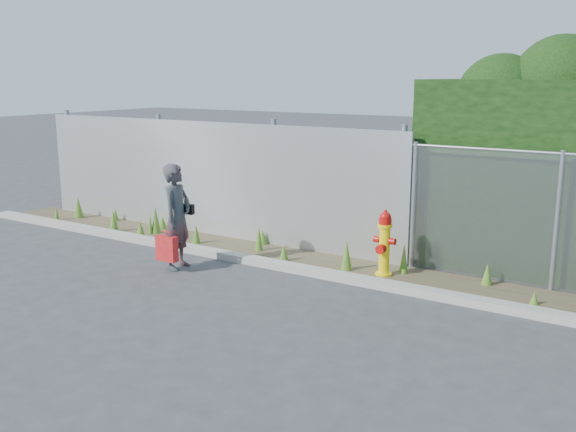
{
  "coord_description": "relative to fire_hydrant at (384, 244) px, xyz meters",
  "views": [
    {
      "loc": [
        4.73,
        -6.51,
        3.06
      ],
      "look_at": [
        -0.3,
        1.4,
        1.0
      ],
      "focal_mm": 40.0,
      "sensor_mm": 36.0,
      "label": 1
    }
  ],
  "objects": [
    {
      "name": "corrugated_fence",
      "position": [
        -4.1,
        0.66,
        0.59
      ],
      "size": [
        8.5,
        0.21,
        2.3
      ],
      "color": "silver",
      "rests_on": "ground"
    },
    {
      "name": "weed_strip",
      "position": [
        -0.92,
        0.11,
        -0.38
      ],
      "size": [
        16.0,
        1.29,
        0.54
      ],
      "color": "#483C29",
      "rests_on": "ground"
    },
    {
      "name": "fire_hydrant",
      "position": [
        0.0,
        0.0,
        0.0
      ],
      "size": [
        0.35,
        0.32,
        1.06
      ],
      "rotation": [
        0.0,
        0.0,
        -0.01
      ],
      "color": "yellow",
      "rests_on": "ground"
    },
    {
      "name": "curb",
      "position": [
        -0.86,
        -0.55,
        -0.45
      ],
      "size": [
        16.0,
        0.22,
        0.12
      ],
      "primitive_type": "cube",
      "color": "gray",
      "rests_on": "ground"
    },
    {
      "name": "ground",
      "position": [
        -0.86,
        -2.35,
        -0.51
      ],
      "size": [
        80.0,
        80.0,
        0.0
      ],
      "primitive_type": "plane",
      "color": "#39393B",
      "rests_on": "ground"
    },
    {
      "name": "red_tote_bag",
      "position": [
        -2.99,
        -1.64,
        -0.13
      ],
      "size": [
        0.37,
        0.13,
        0.48
      ],
      "rotation": [
        0.0,
        0.0,
        0.02
      ],
      "color": "#B10A2D"
    },
    {
      "name": "woman",
      "position": [
        -2.99,
        -1.38,
        0.34
      ],
      "size": [
        0.52,
        0.69,
        1.7
      ],
      "primitive_type": "imported",
      "rotation": [
        0.0,
        0.0,
        1.77
      ],
      "color": "#0E595A",
      "rests_on": "ground"
    },
    {
      "name": "black_shoulder_bag",
      "position": [
        -2.93,
        -1.19,
        0.44
      ],
      "size": [
        0.22,
        0.09,
        0.16
      ],
      "rotation": [
        0.0,
        0.0,
        0.13
      ],
      "color": "black"
    }
  ]
}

